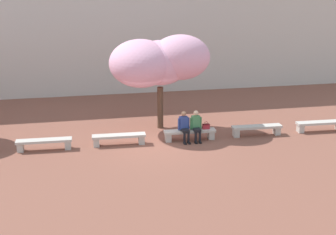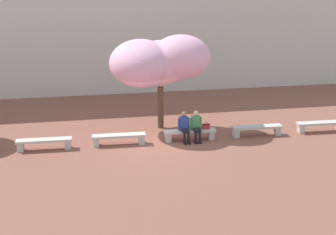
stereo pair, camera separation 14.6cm
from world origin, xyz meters
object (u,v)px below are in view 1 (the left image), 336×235
cherry_tree_main (158,62)px  handbag (206,126)px  stone_bench_center (119,138)px  stone_bench_east_end (257,129)px  stone_bench_far_east (320,124)px  stone_bench_near_west (44,143)px  stone_bench_near_east (190,133)px  person_seated_left (184,125)px  person_seated_right (196,125)px

cherry_tree_main → handbag: bearing=-44.0°
stone_bench_center → cherry_tree_main: size_ratio=0.50×
stone_bench_east_end → stone_bench_far_east: size_ratio=1.00×
stone_bench_near_west → stone_bench_near_east: same height
stone_bench_far_east → handbag: size_ratio=6.52×
stone_bench_near_west → stone_bench_center: size_ratio=1.00×
person_seated_left → cherry_tree_main: 3.09m
stone_bench_east_end → person_seated_left: (-3.26, -0.05, 0.38)m
handbag → cherry_tree_main: (-1.77, 1.71, 2.52)m
stone_bench_east_end → handbag: (-2.29, 0.01, 0.27)m
stone_bench_center → stone_bench_far_east: 9.01m
stone_bench_center → cherry_tree_main: (1.94, 1.72, 2.78)m
stone_bench_far_east → cherry_tree_main: cherry_tree_main is taller
stone_bench_east_end → cherry_tree_main: bearing=157.1°
stone_bench_east_end → stone_bench_far_east: bearing=-0.0°
stone_bench_center → stone_bench_near_west: bearing=180.0°
person_seated_right → handbag: 0.47m
stone_bench_near_east → person_seated_left: (-0.25, -0.05, 0.38)m
stone_bench_center → person_seated_left: 2.77m
person_seated_right → handbag: person_seated_right is taller
stone_bench_near_west → handbag: size_ratio=6.52×
cherry_tree_main → person_seated_left: bearing=-65.6°
stone_bench_near_west → person_seated_left: size_ratio=1.71×
stone_bench_near_west → cherry_tree_main: bearing=19.1°
stone_bench_center → person_seated_left: person_seated_left is taller
person_seated_left → handbag: person_seated_left is taller
stone_bench_east_end → person_seated_right: size_ratio=1.71×
handbag → stone_bench_east_end: bearing=-0.2°
person_seated_left → stone_bench_center: bearing=178.9°
stone_bench_near_west → cherry_tree_main: cherry_tree_main is taller
stone_bench_east_end → person_seated_right: 2.77m
stone_bench_east_end → person_seated_right: bearing=-178.9°
stone_bench_near_east → stone_bench_far_east: size_ratio=1.00×
stone_bench_near_east → cherry_tree_main: 3.44m
stone_bench_far_east → stone_bench_east_end: bearing=180.0°
stone_bench_center → handbag: handbag is taller
stone_bench_far_east → handbag: (-5.29, 0.01, 0.27)m
stone_bench_center → person_seated_left: (2.75, -0.05, 0.38)m
stone_bench_near_west → person_seated_right: person_seated_right is taller
stone_bench_east_end → person_seated_left: person_seated_left is taller
stone_bench_near_west → stone_bench_far_east: (12.01, -0.00, 0.00)m
stone_bench_near_east → cherry_tree_main: bearing=121.6°
stone_bench_near_west → stone_bench_east_end: (9.01, 0.00, 0.00)m
cherry_tree_main → stone_bench_east_end: bearing=-22.9°
stone_bench_east_end → stone_bench_far_east: 3.00m
handbag → stone_bench_far_east: bearing=-0.1°
person_seated_left → stone_bench_far_east: bearing=0.5°
stone_bench_far_east → cherry_tree_main: 7.78m
stone_bench_near_west → handbag: (6.72, 0.01, 0.27)m
handbag → stone_bench_near_east: bearing=-179.2°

